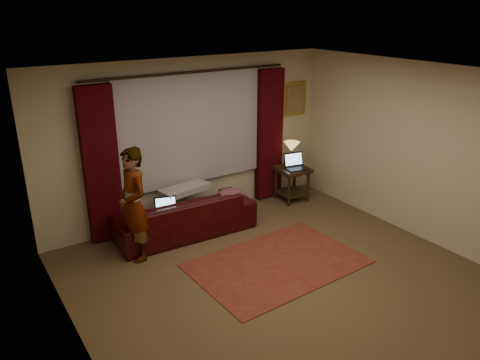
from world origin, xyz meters
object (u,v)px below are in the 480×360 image
laptop_table (297,162)px  person (134,205)px  end_table (292,184)px  laptop_sofa (167,208)px  tiffany_lamp (291,154)px  sofa (184,208)px

laptop_table → person: 3.14m
person → end_table: bearing=93.3°
laptop_sofa → tiffany_lamp: size_ratio=0.80×
end_table → laptop_table: 0.45m
laptop_sofa → laptop_table: size_ratio=0.89×
laptop_sofa → laptop_table: 2.58m
sofa → person: 1.02m
tiffany_lamp → laptop_table: size_ratio=1.12×
sofa → laptop_table: bearing=-177.1°
end_table → tiffany_lamp: 0.54m
laptop_table → person: bearing=-163.5°
sofa → end_table: size_ratio=3.45×
end_table → person: person is taller
end_table → tiffany_lamp: size_ratio=1.38×
tiffany_lamp → laptop_table: bearing=-96.0°
tiffany_lamp → person: size_ratio=0.28×
end_table → laptop_table: size_ratio=1.55×
laptop_sofa → person: person is taller
tiffany_lamp → laptop_table: 0.20m
sofa → end_table: (2.22, 0.11, -0.12)m
sofa → person: (-0.90, -0.30, 0.37)m
end_table → tiffany_lamp: tiffany_lamp is taller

